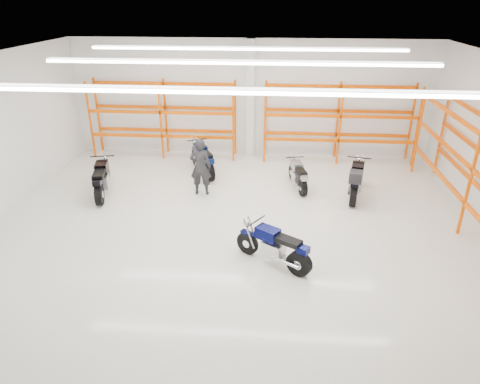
# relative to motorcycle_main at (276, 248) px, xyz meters

# --- Properties ---
(ground) EXTENTS (14.00, 14.00, 0.00)m
(ground) POSITION_rel_motorcycle_main_xyz_m (-1.11, 1.94, -0.48)
(ground) COLOR silver
(ground) RESTS_ON ground
(room_shell) EXTENTS (14.02, 12.02, 4.51)m
(room_shell) POSITION_rel_motorcycle_main_xyz_m (-1.11, 1.96, 2.80)
(room_shell) COLOR white
(room_shell) RESTS_ON ground
(motorcycle_main) EXTENTS (1.84, 1.27, 1.03)m
(motorcycle_main) POSITION_rel_motorcycle_main_xyz_m (0.00, 0.00, 0.00)
(motorcycle_main) COLOR black
(motorcycle_main) RESTS_ON ground
(motorcycle_back_a) EXTENTS (0.85, 2.27, 1.13)m
(motorcycle_back_a) POSITION_rel_motorcycle_main_xyz_m (-5.63, 3.53, 0.04)
(motorcycle_back_a) COLOR black
(motorcycle_back_a) RESTS_ON ground
(motorcycle_back_b) EXTENTS (1.21, 2.11, 1.13)m
(motorcycle_back_b) POSITION_rel_motorcycle_main_xyz_m (-2.67, 5.58, 0.04)
(motorcycle_back_b) COLOR black
(motorcycle_back_b) RESTS_ON ground
(motorcycle_back_c) EXTENTS (0.71, 1.88, 0.94)m
(motorcycle_back_c) POSITION_rel_motorcycle_main_xyz_m (0.71, 4.59, -0.05)
(motorcycle_back_c) COLOR black
(motorcycle_back_c) RESTS_ON ground
(motorcycle_back_d) EXTENTS (0.96, 2.38, 1.23)m
(motorcycle_back_d) POSITION_rel_motorcycle_main_xyz_m (2.49, 3.99, 0.11)
(motorcycle_back_d) COLOR black
(motorcycle_back_d) RESTS_ON ground
(standing_man) EXTENTS (0.70, 0.47, 1.88)m
(standing_man) POSITION_rel_motorcycle_main_xyz_m (-2.46, 3.90, 0.46)
(standing_man) COLOR black
(standing_man) RESTS_ON ground
(structural_column) EXTENTS (0.32, 0.32, 4.50)m
(structural_column) POSITION_rel_motorcycle_main_xyz_m (-1.11, 7.76, 1.77)
(structural_column) COLOR white
(structural_column) RESTS_ON ground
(pallet_racking_back_left) EXTENTS (5.67, 0.87, 3.00)m
(pallet_racking_back_left) POSITION_rel_motorcycle_main_xyz_m (-4.51, 7.42, 1.30)
(pallet_racking_back_left) COLOR #EB6005
(pallet_racking_back_left) RESTS_ON ground
(pallet_racking_back_right) EXTENTS (5.67, 0.87, 3.00)m
(pallet_racking_back_right) POSITION_rel_motorcycle_main_xyz_m (2.29, 7.42, 1.30)
(pallet_racking_back_right) COLOR #EB6005
(pallet_racking_back_right) RESTS_ON ground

